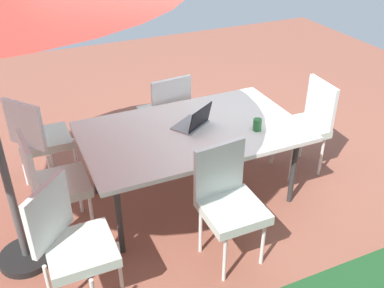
{
  "coord_description": "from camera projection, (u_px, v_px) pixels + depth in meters",
  "views": [
    {
      "loc": [
        1.41,
        3.16,
        2.68
      ],
      "look_at": [
        0.0,
        0.0,
        0.6
      ],
      "focal_mm": 41.23,
      "sensor_mm": 36.0,
      "label": 1
    }
  ],
  "objects": [
    {
      "name": "dining_table",
      "position": [
        192.0,
        134.0,
        3.98
      ],
      "size": [
        1.97,
        1.19,
        0.76
      ],
      "color": "silver",
      "rests_on": "ground_plane"
    },
    {
      "name": "chair_southeast",
      "position": [
        40.0,
        137.0,
        4.25
      ],
      "size": [
        0.58,
        0.58,
        0.98
      ],
      "rotation": [
        0.0,
        0.0,
        5.38
      ],
      "color": "silver",
      "rests_on": "ground_plane"
    },
    {
      "name": "ground_plane",
      "position": [
        192.0,
        197.0,
        4.35
      ],
      "size": [
        10.0,
        10.0,
        0.02
      ],
      "primitive_type": "cube",
      "color": "#935442"
    },
    {
      "name": "cup",
      "position": [
        257.0,
        125.0,
        3.92
      ],
      "size": [
        0.08,
        0.08,
        0.11
      ],
      "primitive_type": "cylinder",
      "color": "#286B33",
      "rests_on": "dining_table"
    },
    {
      "name": "chair_east",
      "position": [
        52.0,
        181.0,
        3.63
      ],
      "size": [
        0.48,
        0.47,
        0.98
      ],
      "rotation": [
        0.0,
        0.0,
        4.8
      ],
      "color": "silver",
      "rests_on": "ground_plane"
    },
    {
      "name": "chair_north",
      "position": [
        229.0,
        200.0,
        3.41
      ],
      "size": [
        0.47,
        0.48,
        0.98
      ],
      "rotation": [
        0.0,
        0.0,
        3.24
      ],
      "color": "silver",
      "rests_on": "ground_plane"
    },
    {
      "name": "chair_south",
      "position": [
        166.0,
        111.0,
        4.71
      ],
      "size": [
        0.47,
        0.48,
        0.98
      ],
      "rotation": [
        0.0,
        0.0,
        0.1
      ],
      "color": "silver",
      "rests_on": "ground_plane"
    },
    {
      "name": "chair_west",
      "position": [
        306.0,
        123.0,
        4.5
      ],
      "size": [
        0.47,
        0.46,
        0.98
      ],
      "rotation": [
        0.0,
        0.0,
        1.52
      ],
      "color": "silver",
      "rests_on": "ground_plane"
    },
    {
      "name": "chair_northeast",
      "position": [
        72.0,
        241.0,
        3.02
      ],
      "size": [
        0.59,
        0.59,
        0.98
      ],
      "rotation": [
        0.0,
        0.0,
        3.95
      ],
      "color": "silver",
      "rests_on": "ground_plane"
    },
    {
      "name": "laptop",
      "position": [
        194.0,
        122.0,
        3.98
      ],
      "size": [
        0.4,
        0.38,
        0.21
      ],
      "rotation": [
        0.0,
        0.0,
        0.57
      ],
      "color": "gray",
      "rests_on": "dining_table"
    }
  ]
}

